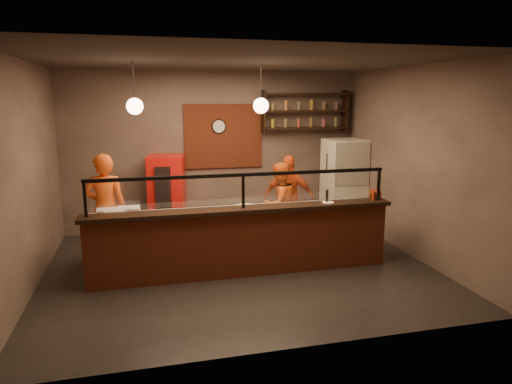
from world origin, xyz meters
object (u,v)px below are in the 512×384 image
object	(u,v)px
wall_clock	(219,126)
red_cooler	(167,195)
cook_mid	(279,205)
pizza_dough	(248,207)
cook_right	(289,197)
pepper_mill	(327,196)
cook_left	(106,209)
fridge	(344,184)
condiment_caddy	(375,196)

from	to	relation	value
wall_clock	red_cooler	world-z (taller)	wall_clock
cook_mid	pizza_dough	distance (m)	0.95
cook_right	red_cooler	world-z (taller)	cook_right
wall_clock	red_cooler	xyz separation A→B (m)	(-1.10, -0.31, -1.31)
cook_mid	cook_right	distance (m)	0.50
pepper_mill	cook_left	bearing A→B (deg)	162.53
wall_clock	pepper_mill	xyz separation A→B (m)	(1.25, -2.72, -0.94)
cook_mid	fridge	bearing A→B (deg)	-176.55
red_cooler	pepper_mill	size ratio (longest dim) A/B	7.83
wall_clock	fridge	distance (m)	2.84
wall_clock	cook_mid	distance (m)	2.20
pizza_dough	red_cooler	bearing A→B (deg)	123.38
red_cooler	pepper_mill	bearing A→B (deg)	-35.53
cook_left	cook_mid	bearing A→B (deg)	-174.75
cook_right	pepper_mill	world-z (taller)	cook_right
cook_right	cook_left	bearing A→B (deg)	32.84
fridge	condiment_caddy	xyz separation A→B (m)	(-0.40, -2.05, 0.19)
wall_clock	pepper_mill	bearing A→B (deg)	-65.29
cook_mid	red_cooler	bearing A→B (deg)	-57.06
red_cooler	pizza_dough	world-z (taller)	red_cooler
cook_left	condiment_caddy	bearing A→B (deg)	169.18
cook_left	pizza_dough	distance (m)	2.31
cook_left	cook_mid	size ratio (longest dim) A/B	1.17
cook_left	pepper_mill	size ratio (longest dim) A/B	8.95
condiment_caddy	pepper_mill	distance (m)	0.85
wall_clock	cook_left	xyz separation A→B (m)	(-2.15, -1.65, -1.20)
wall_clock	condiment_caddy	size ratio (longest dim) A/B	1.76
cook_mid	pepper_mill	world-z (taller)	cook_mid
pepper_mill	fridge	bearing A→B (deg)	58.99
cook_right	fridge	xyz separation A→B (m)	(1.35, 0.50, 0.11)
fridge	pizza_dough	xyz separation A→B (m)	(-2.39, -1.49, -0.02)
wall_clock	cook_right	size ratio (longest dim) A/B	0.19
cook_mid	fridge	size ratio (longest dim) A/B	0.84
pepper_mill	pizza_dough	bearing A→B (deg)	152.87
pizza_dough	condiment_caddy	xyz separation A→B (m)	(1.99, -0.57, 0.20)
wall_clock	condiment_caddy	bearing A→B (deg)	-52.15
wall_clock	pizza_dough	size ratio (longest dim) A/B	0.56
cook_mid	pizza_dough	xyz separation A→B (m)	(-0.72, -0.60, 0.14)
cook_right	pizza_dough	world-z (taller)	cook_right
condiment_caddy	cook_mid	bearing A→B (deg)	137.47
pepper_mill	cook_right	bearing A→B (deg)	93.90
cook_mid	pepper_mill	bearing A→B (deg)	85.06
wall_clock	cook_mid	world-z (taller)	wall_clock
cook_left	red_cooler	distance (m)	1.71
condiment_caddy	red_cooler	bearing A→B (deg)	143.18
cook_right	pepper_mill	bearing A→B (deg)	118.10
cook_right	cook_mid	bearing A→B (deg)	74.95
cook_mid	condiment_caddy	world-z (taller)	cook_mid
cook_left	fridge	size ratio (longest dim) A/B	0.98
cook_right	pizza_dough	distance (m)	1.43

